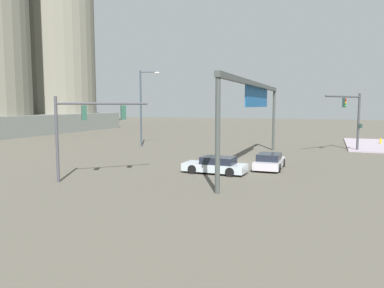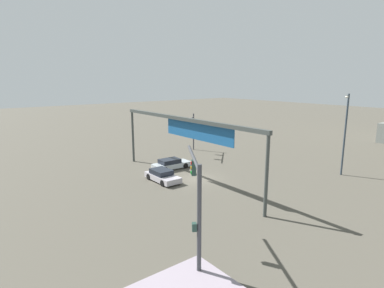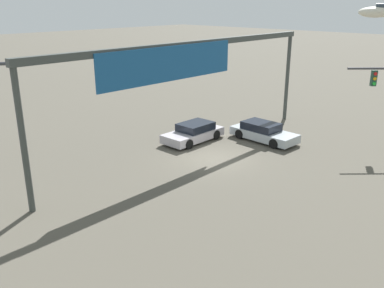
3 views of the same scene
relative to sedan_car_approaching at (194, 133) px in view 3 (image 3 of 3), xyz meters
name	(u,v)px [view 3 (image 3 of 3)]	position (x,y,z in m)	size (l,w,h in m)	color
ground_plane	(215,159)	(1.56, 3.22, -0.57)	(214.32, 214.32, 0.00)	#514C42
overhead_sign_gantry	(188,61)	(2.15, 1.54, 5.06)	(21.57, 0.43, 6.72)	#3B413F
sedan_car_approaching	(194,133)	(0.00, 0.00, 0.00)	(4.32, 1.97, 1.21)	#B7B0B9
sedan_car_waiting_far	(263,132)	(-3.24, 3.33, 0.00)	(2.06, 4.60, 1.21)	#ABB4BB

